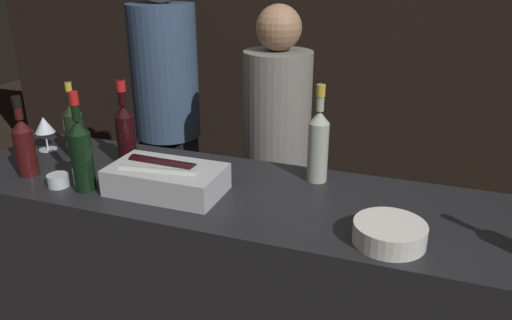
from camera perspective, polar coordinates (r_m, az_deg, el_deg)
wall_back_chalkboard at (r=3.80m, az=11.52°, el=14.40°), size 6.40×0.06×2.80m
bar_counter at (r=2.11m, az=-0.30°, el=-17.15°), size 2.41×0.63×1.08m
ice_bin_with_bottles at (r=1.84m, az=-10.33°, el=-2.03°), size 0.41×0.23×0.11m
bowl_white at (r=1.56m, az=15.02°, el=-8.01°), size 0.22×0.22×0.07m
wine_glass at (r=2.39m, az=-23.05°, el=3.60°), size 0.09×0.09×0.15m
candle_votive at (r=2.01m, az=-21.68°, el=-2.17°), size 0.08×0.08×0.05m
red_wine_bottle_black_foil at (r=2.13m, az=-24.98°, el=1.70°), size 0.08×0.08×0.32m
rose_wine_bottle at (r=1.89m, az=7.13°, el=1.95°), size 0.08×0.08×0.38m
champagne_bottle at (r=2.29m, az=-20.10°, el=3.59°), size 0.08×0.08×0.32m
red_wine_bottle_tall at (r=2.09m, az=-14.70°, el=3.23°), size 0.08×0.08×0.36m
red_wine_bottle_burgundy at (r=1.90m, az=-19.36°, el=0.86°), size 0.08×0.08×0.37m
person_in_hoodie at (r=3.09m, az=-10.14°, el=5.87°), size 0.39×0.39×1.85m
person_blond_tee at (r=2.49m, az=2.37°, el=0.22°), size 0.33×0.33×1.69m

